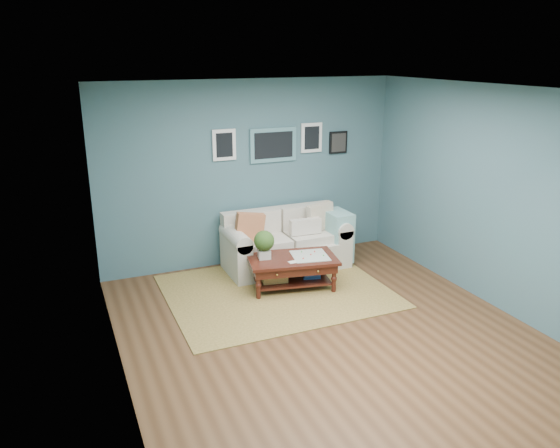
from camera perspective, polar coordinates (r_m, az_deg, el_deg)
room_shell at (r=5.88m, az=5.24°, el=0.69°), size 5.00×5.02×2.70m
area_rug at (r=7.33m, az=-0.34°, el=-7.02°), size 2.85×2.28×0.01m
loveseat at (r=8.03m, az=1.08°, el=-1.86°), size 1.83×0.83×0.94m
coffee_table at (r=7.30m, az=0.79°, el=-4.07°), size 1.28×0.89×0.82m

